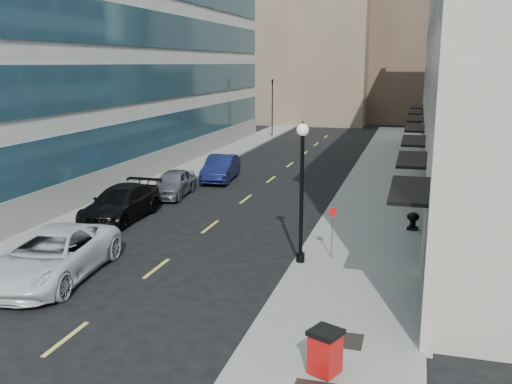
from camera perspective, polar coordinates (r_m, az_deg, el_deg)
The scene contains 18 objects.
ground at distance 16.45m, azimuth -22.48°, elevation -16.49°, with size 160.00×160.00×0.00m, color black.
sidewalk_right at distance 32.04m, azimuth 11.93°, elevation -1.41°, with size 5.00×80.00×0.15m, color gray.
sidewalk_left at distance 35.72m, azimuth -11.06°, elevation 0.08°, with size 3.00×80.00×0.15m, color gray.
building_left at distance 45.77m, azimuth -18.51°, elevation 14.92°, with size 16.14×46.00×20.00m.
skyline_tan_near at distance 80.41m, azimuth 6.43°, elevation 17.14°, with size 14.00×18.00×28.00m, color #877258.
skyline_tan_far at distance 92.12m, azimuth 1.09°, elevation 14.78°, with size 12.00×14.00×22.00m, color #877258.
skyline_stone at distance 77.56m, azimuth 22.80°, elevation 13.46°, with size 10.00×14.00×20.00m, color #BAAF9D.
grate_far at distance 16.79m, azimuth 8.18°, elevation -14.37°, with size 1.40×1.00×0.01m, color black.
road_centerline at distance 30.58m, azimuth -2.65°, elevation -1.96°, with size 0.15×68.20×0.01m.
traffic_signal at distance 60.93m, azimuth 1.65°, elevation 10.84°, with size 0.66×0.66×6.98m.
car_white_van at distance 22.28m, azimuth -19.73°, elevation -5.97°, with size 3.00×6.52×1.81m, color silver.
car_black_pickup at distance 29.61m, azimuth -13.37°, elevation -1.12°, with size 2.37×5.82×1.69m, color black.
car_silver_sedan at distance 34.29m, azimuth -8.29°, elevation 0.88°, with size 1.85×4.60×1.57m, color gray.
car_blue_sedan at distance 38.58m, azimuth -3.55°, elevation 2.39°, with size 1.77×5.08×1.67m, color #121945.
trash_bin at distance 14.82m, azimuth 6.94°, elevation -15.44°, with size 0.97×0.97×1.19m.
lamppost at distance 21.74m, azimuth 4.61°, elevation 1.15°, with size 0.46×0.46×5.55m.
sign_post at distance 22.78m, azimuth 7.65°, elevation -3.07°, with size 0.26×0.06×2.23m.
urn_planter at distance 27.66m, azimuth 15.42°, elevation -2.64°, with size 0.59×0.59×0.82m.
Camera 1 is at (9.39, -11.05, 7.78)m, focal length 40.00 mm.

